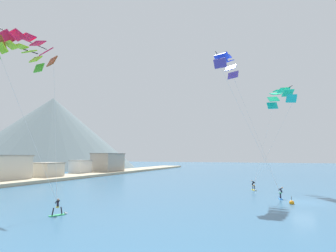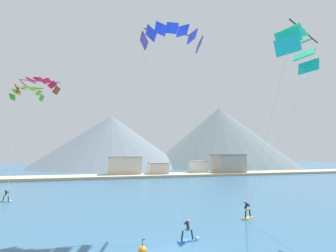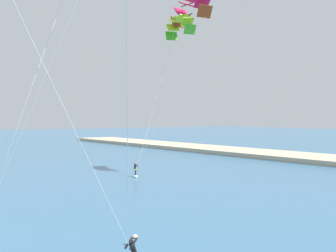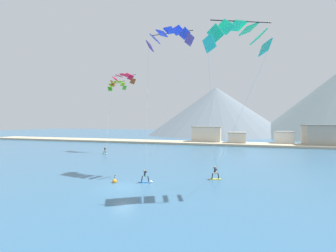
# 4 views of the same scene
# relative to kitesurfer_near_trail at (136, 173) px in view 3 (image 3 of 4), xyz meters

# --- Properties ---
(kitesurfer_near_trail) EXTENTS (1.73, 1.16, 1.67)m
(kitesurfer_near_trail) POSITION_rel_kitesurfer_near_trail_xyz_m (0.00, 0.00, 0.00)
(kitesurfer_near_trail) COLOR #33B266
(kitesurfer_near_trail) RESTS_ON ground
(parafoil_kite_near_trail) EXTENTS (7.12, 7.64, 18.34)m
(parafoil_kite_near_trail) POSITION_rel_kitesurfer_near_trail_xyz_m (0.80, 6.76, 18.01)
(parafoil_kite_near_trail) COLOR #903913
(parafoil_kite_distant_high_outer) EXTENTS (5.22, 2.23, 2.40)m
(parafoil_kite_distant_high_outer) POSITION_rel_kitesurfer_near_trail_xyz_m (-0.56, 6.19, 16.40)
(parafoil_kite_distant_high_outer) COLOR green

